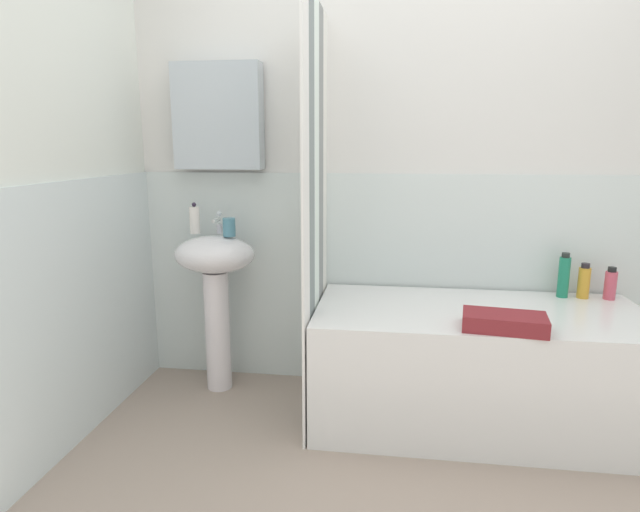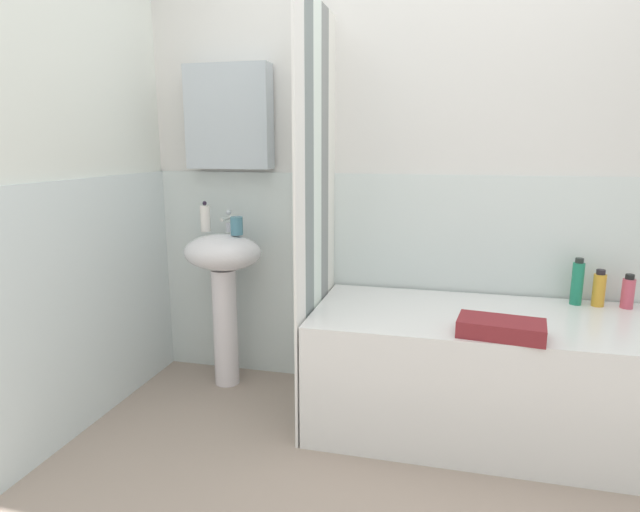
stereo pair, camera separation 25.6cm
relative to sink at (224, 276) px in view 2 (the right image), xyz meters
name	(u,v)px [view 2 (the right image)]	position (x,y,z in m)	size (l,w,h in m)	color
wall_back_tiled	(413,185)	(1.01, 0.23, 0.50)	(3.60, 0.18, 2.40)	silver
wall_left_tiled	(50,200)	(-0.50, -0.69, 0.48)	(0.07, 1.81, 2.40)	white
sink	(224,276)	(0.00, 0.00, 0.00)	(0.44, 0.34, 0.87)	white
faucet	(228,221)	(0.00, 0.08, 0.29)	(0.03, 0.12, 0.12)	silver
soap_dispenser	(205,218)	(-0.13, 0.07, 0.31)	(0.06, 0.06, 0.17)	white
toothbrush_cup	(237,226)	(0.08, 0.01, 0.28)	(0.07, 0.07, 0.10)	teal
bathtub	(479,373)	(1.38, -0.18, -0.35)	(1.56, 0.75, 0.58)	white
shower_curtain	(317,219)	(0.58, -0.18, 0.36)	(0.01, 0.75, 2.00)	white
shampoo_bottle	(628,292)	(2.06, 0.09, 0.02)	(0.06, 0.06, 0.17)	#CE4E63
lotion_bottle	(599,289)	(1.93, 0.10, 0.03)	(0.06, 0.06, 0.18)	gold
conditioner_bottle	(577,282)	(1.83, 0.10, 0.05)	(0.06, 0.06, 0.23)	#1F815E
towel_folded	(501,328)	(1.44, -0.46, -0.03)	(0.35, 0.19, 0.07)	maroon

